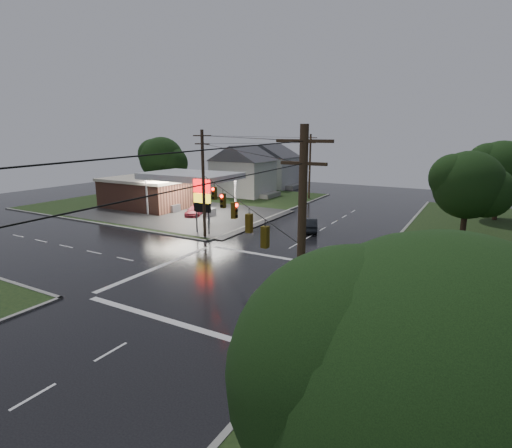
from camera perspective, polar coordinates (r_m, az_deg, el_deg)
The scene contains 17 objects.
ground at distance 29.62m, azimuth -3.56°, elevation -8.27°, with size 120.00×120.00×0.00m, color black.
grass_nw at distance 64.95m, azimuth -10.24°, elevation 3.27°, with size 36.00×36.00×0.08m, color black.
gas_station at distance 59.72m, azimuth -13.97°, elevation 4.70°, with size 26.20×18.00×5.60m.
pylon_sign at distance 42.80m, azimuth -7.72°, elevation 3.82°, with size 2.00×0.35×6.00m.
utility_pole_nw at distance 41.17m, azimuth -7.53°, elevation 5.88°, with size 2.20×0.32×11.00m.
utility_pole_se at distance 15.52m, azimuth 6.43°, elevation -5.84°, with size 2.20×0.32×11.00m.
utility_pole_n at distance 66.07m, azimuth 7.69°, elevation 8.27°, with size 2.20×0.32×10.50m.
traffic_signals at distance 27.92m, azimuth -3.73°, elevation 4.22°, with size 26.87×26.87×1.47m.
house_near at distance 69.53m, azimuth -1.82°, elevation 7.73°, with size 11.05×8.48×8.60m.
house_far at distance 80.43m, azimuth 2.08°, elevation 8.43°, with size 11.05×8.48×8.60m.
tree_nw_behind at distance 72.40m, azimuth -13.23°, elevation 9.01°, with size 8.93×7.60×10.00m.
tree_ne_near at distance 45.34m, azimuth 28.22°, elevation 4.89°, with size 7.99×6.80×8.98m.
tree_ne_far at distance 57.25m, azimuth 31.74°, elevation 6.49°, with size 8.46×7.20×9.80m.
tree_se at distance 8.71m, azimuth 25.52°, elevation -24.59°, with size 8.22×7.00×9.08m.
car_north at distance 44.68m, azimuth 7.71°, elevation -0.08°, with size 1.55×4.44×1.46m, color black.
car_crossing at distance 24.32m, azimuth 6.69°, elevation -11.62°, with size 1.48×3.68×1.26m, color gray.
car_pump at distance 53.25m, azimuth -8.70°, elevation 1.90°, with size 1.83×4.51×1.31m, color maroon.
Camera 1 is at (15.23, -23.04, 10.69)m, focal length 28.00 mm.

